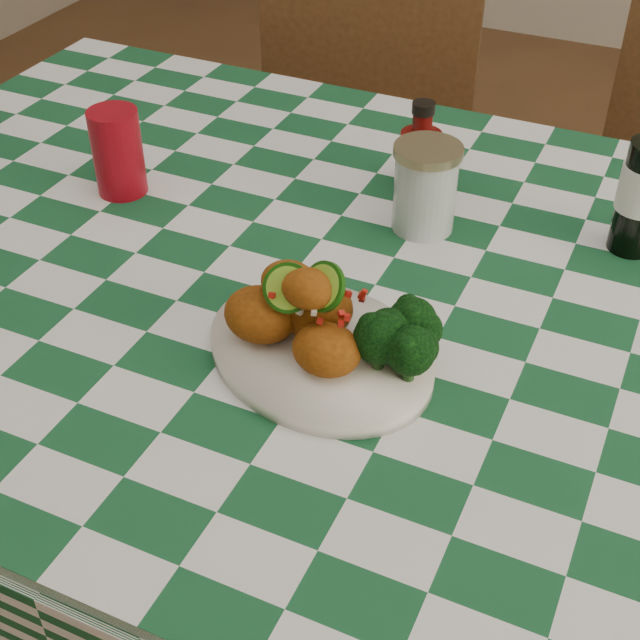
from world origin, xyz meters
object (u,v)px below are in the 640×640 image
at_px(fried_chicken_pile, 312,308).
at_px(mason_jar, 425,188).
at_px(dining_table, 365,495).
at_px(ketchup_bottle, 421,145).
at_px(red_tumbler, 118,152).
at_px(plate, 320,353).
at_px(wooden_chair_left, 347,176).

bearing_deg(fried_chicken_pile, mason_jar, 86.13).
relative_size(dining_table, fried_chicken_pile, 10.61).
bearing_deg(mason_jar, ketchup_bottle, 112.92).
height_order(dining_table, ketchup_bottle, ketchup_bottle).
relative_size(dining_table, ketchup_bottle, 12.96).
height_order(red_tumbler, ketchup_bottle, ketchup_bottle).
bearing_deg(plate, fried_chicken_pile, -180.00).
bearing_deg(mason_jar, fried_chicken_pile, -93.87).
height_order(plate, wooden_chair_left, wooden_chair_left).
height_order(dining_table, wooden_chair_left, wooden_chair_left).
relative_size(dining_table, red_tumbler, 13.52).
relative_size(plate, ketchup_bottle, 2.15).
bearing_deg(red_tumbler, fried_chicken_pile, -28.36).
bearing_deg(red_tumbler, wooden_chair_left, 82.23).
distance_m(fried_chicken_pile, ketchup_bottle, 0.41).
bearing_deg(wooden_chair_left, mason_jar, -69.97).
distance_m(dining_table, fried_chicken_pile, 0.49).
height_order(dining_table, mason_jar, mason_jar).
relative_size(ketchup_bottle, wooden_chair_left, 0.13).
xyz_separation_m(ketchup_bottle, mason_jar, (0.04, -0.10, -0.00)).
relative_size(fried_chicken_pile, mason_jar, 1.31).
distance_m(red_tumbler, ketchup_bottle, 0.42).
bearing_deg(ketchup_bottle, wooden_chair_left, 123.94).
height_order(plate, fried_chicken_pile, fried_chicken_pile).
bearing_deg(fried_chicken_pile, red_tumbler, 151.64).
xyz_separation_m(dining_table, wooden_chair_left, (-0.33, 0.69, 0.12)).
relative_size(red_tumbler, wooden_chair_left, 0.12).
relative_size(fried_chicken_pile, red_tumbler, 1.27).
bearing_deg(ketchup_bottle, red_tumbler, -153.28).
bearing_deg(mason_jar, dining_table, -93.03).
height_order(dining_table, red_tumbler, red_tumbler).
height_order(dining_table, fried_chicken_pile, fried_chicken_pile).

